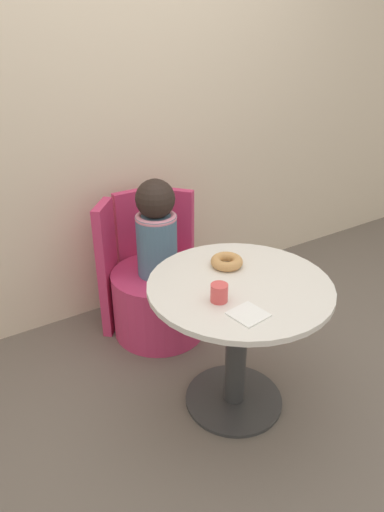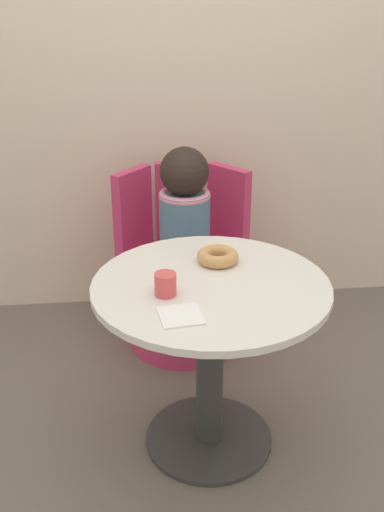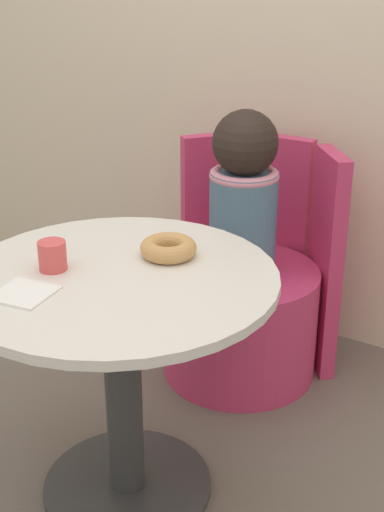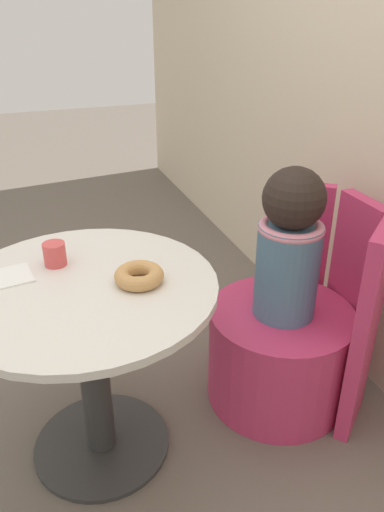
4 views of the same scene
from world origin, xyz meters
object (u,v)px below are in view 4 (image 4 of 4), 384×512
child_figure (289,245)px  donut (139,276)px  tub_chair (278,354)px  cup (55,254)px  round_table (90,336)px

child_figure → donut: (0.07, -0.54, 0.02)m
tub_chair → child_figure: child_figure is taller
donut → tub_chair: bearing=97.1°
tub_chair → cup: cup is taller
round_table → tub_chair: bearing=91.9°
cup → child_figure: bearing=80.3°
child_figure → cup: size_ratio=7.40×
child_figure → cup: 0.76m
round_table → child_figure: (-0.02, 0.69, 0.18)m
round_table → donut: 0.26m
tub_chair → cup: bearing=-99.7°
tub_chair → donut: (0.07, -0.54, 0.49)m
round_table → cup: 0.27m
tub_chair → child_figure: size_ratio=0.98×
child_figure → cup: child_figure is taller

